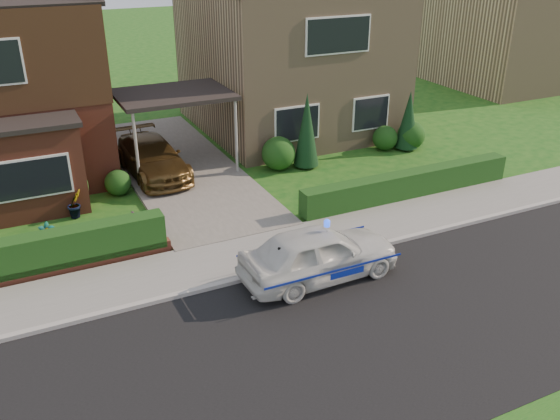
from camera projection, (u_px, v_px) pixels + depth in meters
ground at (334, 344)px, 12.22m from camera, size 120.00×120.00×0.00m
road at (334, 344)px, 12.22m from camera, size 60.00×6.00×0.02m
kerb at (272, 272)px, 14.68m from camera, size 60.00×0.16×0.12m
sidewalk at (255, 253)px, 15.54m from camera, size 60.00×2.00×0.10m
driveway at (179, 167)px, 21.16m from camera, size 3.80×12.00×0.12m
house_right at (287, 39)px, 24.32m from camera, size 7.50×8.06×7.25m
carport_link at (173, 96)px, 20.01m from camera, size 3.80×3.00×2.77m
dwarf_wall at (14, 278)px, 14.20m from camera, size 7.70×0.25×0.36m
hedge_left at (15, 281)px, 14.40m from camera, size 7.50×0.55×0.90m
hedge_right at (407, 198)px, 18.85m from camera, size 7.50×0.55×0.80m
shrub_left_mid at (66, 188)px, 17.96m from camera, size 1.32×1.32×1.32m
shrub_left_near at (118, 183)px, 18.93m from camera, size 0.84×0.84×0.84m
shrub_right_near at (279, 153)px, 20.88m from camera, size 1.20×1.20×1.20m
shrub_right_mid at (385, 138)px, 22.81m from camera, size 0.96×0.96×0.96m
shrub_right_far at (411, 135)px, 22.93m from camera, size 1.08×1.08×1.08m
conifer_a at (307, 132)px, 20.80m from camera, size 0.90×0.90×2.60m
conifer_b at (408, 122)px, 22.61m from camera, size 0.90×0.90×2.20m
neighbour_right at (506, 35)px, 31.96m from camera, size 6.50×7.00×5.20m
police_car at (319, 254)px, 14.26m from camera, size 3.62×3.97×1.51m
driveway_car at (152, 157)px, 20.12m from camera, size 1.94×4.32×1.23m
potted_plant_a at (48, 237)px, 15.62m from camera, size 0.45×0.34×0.79m
potted_plant_b at (75, 204)px, 17.42m from camera, size 0.60×0.57×0.86m
potted_plant_c at (137, 223)px, 16.44m from camera, size 0.45×0.45×0.72m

